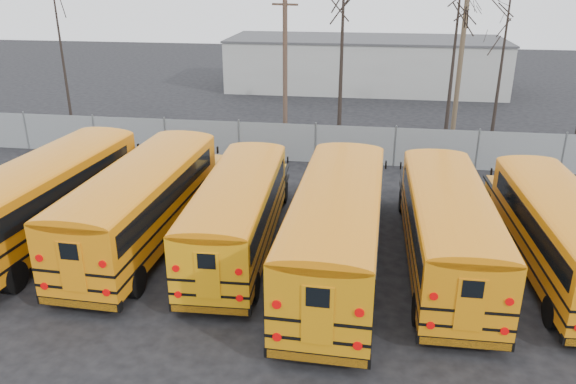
% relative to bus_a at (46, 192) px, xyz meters
% --- Properties ---
extents(ground, '(120.00, 120.00, 0.00)m').
position_rel_bus_a_xyz_m(ground, '(8.72, -1.78, -1.84)').
color(ground, black).
rests_on(ground, ground).
extents(fence, '(40.00, 0.04, 2.00)m').
position_rel_bus_a_xyz_m(fence, '(8.72, 10.22, -0.84)').
color(fence, gray).
rests_on(fence, ground).
extents(distant_building, '(22.00, 8.00, 4.00)m').
position_rel_bus_a_xyz_m(distant_building, '(10.72, 30.22, 0.16)').
color(distant_building, '#A5A6A1').
rests_on(distant_building, ground).
extents(bus_a, '(3.46, 11.36, 3.13)m').
position_rel_bus_a_xyz_m(bus_a, '(0.00, 0.00, 0.00)').
color(bus_a, black).
rests_on(bus_a, ground).
extents(bus_b, '(2.89, 11.09, 3.08)m').
position_rel_bus_a_xyz_m(bus_b, '(3.64, 0.21, -0.03)').
color(bus_b, black).
rests_on(bus_b, ground).
extents(bus_c, '(2.71, 10.22, 2.84)m').
position_rel_bus_a_xyz_m(bus_c, '(7.07, 0.14, -0.17)').
color(bus_c, black).
rests_on(bus_c, ground).
extents(bus_d, '(2.93, 11.44, 3.18)m').
position_rel_bus_a_xyz_m(bus_d, '(10.56, -1.03, 0.03)').
color(bus_d, black).
rests_on(bus_d, ground).
extents(bus_e, '(2.54, 10.55, 2.94)m').
position_rel_bus_a_xyz_m(bus_e, '(14.04, -0.22, -0.11)').
color(bus_e, black).
rests_on(bus_e, ground).
extents(bus_f, '(2.73, 10.13, 2.81)m').
position_rel_bus_a_xyz_m(bus_f, '(17.54, 0.09, -0.19)').
color(bus_f, black).
rests_on(bus_f, ground).
extents(utility_pole_left, '(1.42, 0.49, 8.15)m').
position_rel_bus_a_xyz_m(utility_pole_left, '(6.74, 12.88, 2.35)').
color(utility_pole_left, '#473428').
rests_on(utility_pole_left, ground).
extents(utility_pole_right, '(1.60, 0.68, 9.31)m').
position_rel_bus_a_xyz_m(utility_pole_right, '(16.46, 17.17, 2.95)').
color(utility_pole_right, brown).
rests_on(utility_pole_right, ground).
extents(tree_0, '(0.26, 0.26, 10.88)m').
position_rel_bus_a_xyz_m(tree_0, '(-6.03, 12.86, 3.61)').
color(tree_0, black).
rests_on(tree_0, ground).
extents(tree_1, '(0.26, 0.26, 11.33)m').
position_rel_bus_a_xyz_m(tree_1, '(9.80, 11.92, 3.83)').
color(tree_1, black).
rests_on(tree_1, ground).
extents(tree_2, '(0.26, 0.26, 9.49)m').
position_rel_bus_a_xyz_m(tree_2, '(15.48, 13.03, 2.91)').
color(tree_2, black).
rests_on(tree_2, ground).
extents(tree_3, '(0.26, 0.26, 9.49)m').
position_rel_bus_a_xyz_m(tree_3, '(17.73, 12.30, 2.91)').
color(tree_3, black).
rests_on(tree_3, ground).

